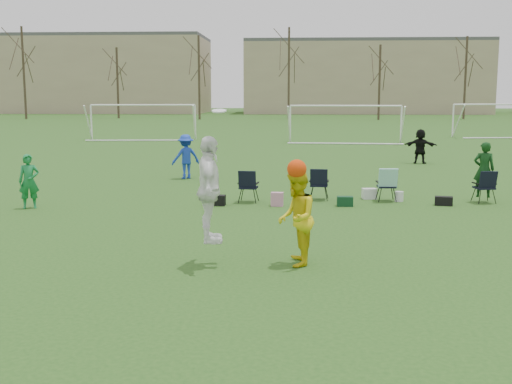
# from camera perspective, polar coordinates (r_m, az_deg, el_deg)

# --- Properties ---
(ground) EXTENTS (260.00, 260.00, 0.00)m
(ground) POSITION_cam_1_polar(r_m,az_deg,el_deg) (11.39, 0.54, -7.67)
(ground) COLOR #224D18
(ground) RESTS_ON ground
(fielder_green_near) EXTENTS (0.65, 0.53, 1.54)m
(fielder_green_near) POSITION_cam_1_polar(r_m,az_deg,el_deg) (19.15, -19.53, 0.90)
(fielder_green_near) COLOR #157838
(fielder_green_near) RESTS_ON ground
(fielder_blue) EXTENTS (1.25, 1.07, 1.68)m
(fielder_blue) POSITION_cam_1_polar(r_m,az_deg,el_deg) (24.52, -6.26, 3.14)
(fielder_blue) COLOR #1839B4
(fielder_blue) RESTS_ON ground
(fielder_black) EXTENTS (1.56, 0.90, 1.60)m
(fielder_black) POSITION_cam_1_polar(r_m,az_deg,el_deg) (30.63, 14.40, 3.96)
(fielder_black) COLOR black
(fielder_black) RESTS_ON ground
(center_contest) EXTENTS (2.28, 1.22, 2.94)m
(center_contest) POSITION_cam_1_polar(r_m,az_deg,el_deg) (11.97, -0.30, -0.98)
(center_contest) COLOR white
(center_contest) RESTS_ON ground
(sideline_setup) EXTENTS (8.54, 1.77, 1.80)m
(sideline_setup) POSITION_cam_1_polar(r_m,az_deg,el_deg) (19.54, 11.05, 0.73)
(sideline_setup) COLOR #0E3612
(sideline_setup) RESTS_ON ground
(goal_left) EXTENTS (7.39, 0.76, 2.46)m
(goal_left) POSITION_cam_1_polar(r_m,az_deg,el_deg) (46.14, -10.00, 7.03)
(goal_left) COLOR white
(goal_left) RESTS_ON ground
(goal_mid) EXTENTS (7.40, 0.63, 2.46)m
(goal_mid) POSITION_cam_1_polar(r_m,az_deg,el_deg) (43.07, 7.94, 6.97)
(goal_mid) COLOR white
(goal_mid) RESTS_ON ground
(goal_right) EXTENTS (7.35, 1.14, 2.46)m
(goal_right) POSITION_cam_1_polar(r_m,az_deg,el_deg) (51.32, 20.96, 6.75)
(goal_right) COLOR white
(goal_right) RESTS_ON ground
(tree_line) EXTENTS (110.28, 3.28, 11.40)m
(tree_line) POSITION_cam_1_polar(r_m,az_deg,el_deg) (80.78, 3.09, 10.09)
(tree_line) COLOR #382B21
(tree_line) RESTS_ON ground
(building_row) EXTENTS (126.00, 16.00, 13.00)m
(building_row) POSITION_cam_1_polar(r_m,az_deg,el_deg) (107.13, 6.67, 10.20)
(building_row) COLOR tan
(building_row) RESTS_ON ground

